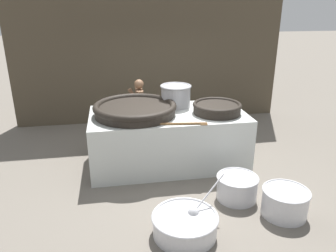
% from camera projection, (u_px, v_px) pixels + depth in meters
% --- Properties ---
extents(ground_plane, '(60.00, 60.00, 0.00)m').
position_uv_depth(ground_plane, '(168.00, 162.00, 6.59)').
color(ground_plane, slate).
extents(back_wall, '(6.97, 0.24, 4.42)m').
position_uv_depth(back_wall, '(150.00, 36.00, 8.33)').
color(back_wall, '#4C4233').
rests_on(back_wall, ground_plane).
extents(hearth_platform, '(2.95, 1.50, 1.04)m').
position_uv_depth(hearth_platform, '(168.00, 138.00, 6.41)').
color(hearth_platform, silver).
rests_on(hearth_platform, ground_plane).
extents(giant_wok_near, '(1.56, 1.56, 0.22)m').
position_uv_depth(giant_wok_near, '(135.00, 109.00, 6.10)').
color(giant_wok_near, black).
rests_on(giant_wok_near, hearth_platform).
extents(giant_wok_far, '(0.92, 0.92, 0.20)m').
position_uv_depth(giant_wok_far, '(217.00, 108.00, 6.19)').
color(giant_wok_far, black).
rests_on(giant_wok_far, hearth_platform).
extents(stock_pot, '(0.63, 0.63, 0.44)m').
position_uv_depth(stock_pot, '(176.00, 95.00, 6.58)').
color(stock_pot, '#9E9EA3').
rests_on(stock_pot, hearth_platform).
extents(stirring_paddle, '(1.02, 0.20, 0.04)m').
position_uv_depth(stirring_paddle, '(181.00, 124.00, 5.63)').
color(stirring_paddle, brown).
rests_on(stirring_paddle, hearth_platform).
extents(cook, '(0.34, 0.53, 1.48)m').
position_uv_depth(cook, '(139.00, 110.00, 7.22)').
color(cook, brown).
rests_on(cook, ground_plane).
extents(prep_bowl_vegetables, '(1.11, 0.92, 0.70)m').
position_uv_depth(prep_bowl_vegetables, '(185.00, 224.00, 4.48)').
color(prep_bowl_vegetables, silver).
rests_on(prep_bowl_vegetables, ground_plane).
extents(prep_bowl_meat, '(0.70, 0.70, 0.42)m').
position_uv_depth(prep_bowl_meat, '(285.00, 201.00, 4.88)').
color(prep_bowl_meat, silver).
rests_on(prep_bowl_meat, ground_plane).
extents(prep_bowl_extra, '(0.68, 0.68, 0.40)m').
position_uv_depth(prep_bowl_extra, '(237.00, 186.00, 5.30)').
color(prep_bowl_extra, silver).
rests_on(prep_bowl_extra, ground_plane).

